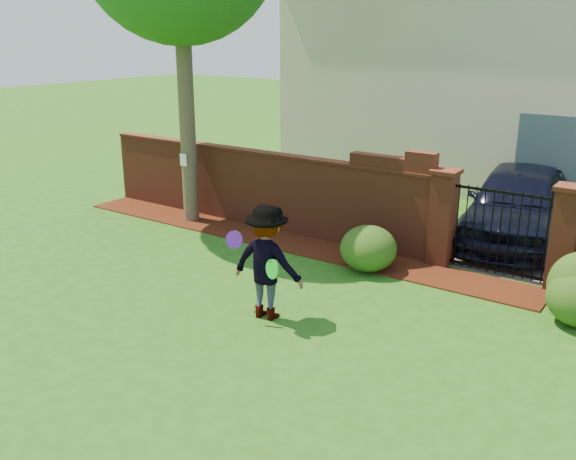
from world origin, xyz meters
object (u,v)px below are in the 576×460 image
Objects in this scene: frisbee_purple at (234,240)px; man at (266,263)px; car at (516,207)px; frisbee_green at (272,269)px.

man is at bearing 40.29° from frisbee_purple.
man is 0.62m from frisbee_purple.
man is at bearing -117.63° from car.
frisbee_purple is (-0.36, -0.31, 0.40)m from man.
car is at bearing -116.84° from man.
frisbee_green is (0.69, 0.04, -0.34)m from frisbee_purple.
frisbee_green is (-1.82, -6.16, 0.16)m from car.
car is at bearing 73.53° from frisbee_green.
man is (-2.14, -5.89, 0.11)m from car.
frisbee_purple reaches higher than frisbee_green.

